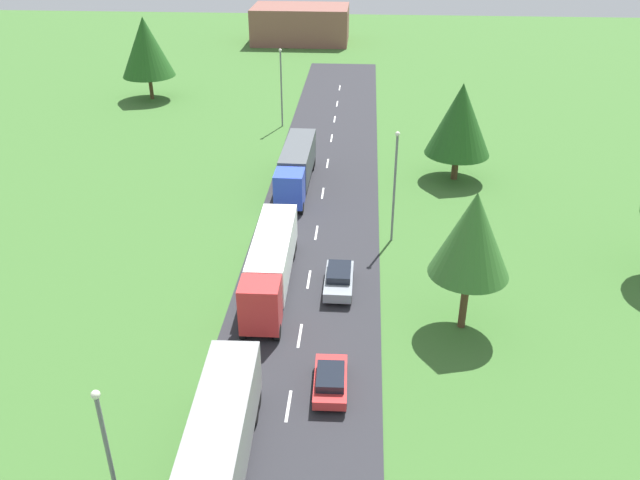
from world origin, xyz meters
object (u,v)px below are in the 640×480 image
tree_elm (460,119)px  tree_birch (473,235)px  truck_third (296,166)px  tree_oak (146,47)px  truck_second (271,262)px  truck_lead (216,456)px  car_third (339,279)px  lamppost_second (395,182)px  distant_building (301,24)px  lamppost_lead (110,461)px  car_second (330,380)px  lamppost_third (281,84)px

tree_elm → tree_birch: bearing=-95.2°
truck_third → tree_elm: bearing=11.5°
truck_third → tree_birch: bearing=-58.9°
tree_oak → truck_second: bearing=-63.8°
truck_lead → car_third: bearing=74.7°
lamppost_second → distant_building: size_ratio=0.53×
tree_oak → distant_building: 40.20m
truck_lead → tree_birch: 19.02m
car_third → lamppost_lead: (-8.16, -19.96, 3.69)m
car_third → truck_third: bearing=105.2°
truck_lead → distant_building: (-5.70, 98.01, 0.88)m
truck_lead → car_second: (4.71, 6.97, -1.41)m
truck_second → distant_building: distant_building is taller
truck_third → car_third: (4.66, -17.11, -1.26)m
lamppost_lead → distant_building: 100.77m
lamppost_second → tree_birch: 11.94m
truck_lead → car_third: (4.70, 17.24, -1.33)m
truck_second → distant_building: 81.19m
truck_second → tree_elm: bearing=54.2°
truck_second → lamppost_second: size_ratio=1.40×
tree_birch → tree_elm: bearing=84.8°
lamppost_third → tree_birch: (15.97, -37.93, 1.64)m
lamppost_lead → tree_elm: 44.03m
tree_elm → distant_building: bearing=108.6°
lamppost_third → lamppost_second: bearing=-66.1°
truck_lead → car_third: size_ratio=2.85×
car_second → lamppost_second: size_ratio=0.45×
truck_second → tree_birch: 13.71m
car_second → lamppost_second: lamppost_second is taller
car_second → tree_birch: bearing=39.9°
lamppost_third → tree_birch: tree_birch is taller
truck_second → tree_oak: size_ratio=1.20×
car_second → tree_birch: 11.79m
car_third → truck_lead: bearing=-105.3°
truck_second → truck_third: 17.31m
car_second → tree_oak: bearing=115.9°
car_second → tree_birch: tree_birch is taller
lamppost_lead → lamppost_third: (0.08, 54.22, 0.36)m
lamppost_second → distant_building: 74.73m
tree_oak → car_third: bearing=-59.1°
lamppost_lead → distant_building: bearing=91.3°
car_third → lamppost_third: (-8.08, 34.26, 4.05)m
truck_second → lamppost_third: lamppost_third is taller
lamppost_third → lamppost_lead: bearing=-90.1°
car_third → tree_birch: bearing=-24.9°
truck_second → lamppost_third: bearing=95.7°
truck_lead → truck_second: (0.09, 17.03, -0.08)m
truck_third → lamppost_second: bearing=-48.8°
car_second → distant_building: 91.66m
lamppost_lead → truck_second: bearing=79.8°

